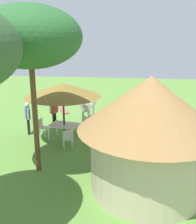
{
  "coord_description": "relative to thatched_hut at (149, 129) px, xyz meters",
  "views": [
    {
      "loc": [
        -0.99,
        14.14,
        4.9
      ],
      "look_at": [
        0.8,
        0.82,
        1.0
      ],
      "focal_mm": 41.64,
      "sensor_mm": 36.0,
      "label": 1
    }
  ],
  "objects": [
    {
      "name": "guest_beside_umbrella",
      "position": [
        4.82,
        -5.51,
        -1.08
      ],
      "size": [
        0.38,
        0.55,
        1.68
      ],
      "rotation": [
        0.0,
        0.0,
        4.28
      ],
      "color": "black",
      "rests_on": "ground_plane"
    },
    {
      "name": "acacia_tree_right_background",
      "position": [
        3.99,
        -0.68,
        2.79
      ],
      "size": [
        3.52,
        3.52,
        5.95
      ],
      "color": "brown",
      "rests_on": "ground_plane"
    },
    {
      "name": "zebra_nearest_camera",
      "position": [
        -0.76,
        -6.49,
        -1.1
      ],
      "size": [
        1.97,
        1.63,
        1.52
      ],
      "rotation": [
        0.0,
        0.0,
        2.22
      ],
      "color": "silver",
      "rests_on": "ground_plane"
    },
    {
      "name": "patio_chair_near_lawn",
      "position": [
        3.06,
        -4.89,
        -1.57
      ],
      "size": [
        0.61,
        0.6,
        0.9
      ],
      "rotation": [
        0.0,
        0.0,
        -0.68
      ],
      "color": "silver",
      "rests_on": "ground_plane"
    },
    {
      "name": "brick_patio_kerb",
      "position": [
        5.51,
        -9.33,
        -2.05
      ],
      "size": [
        1.75,
        2.59,
        0.08
      ],
      "primitive_type": "cube",
      "rotation": [
        0.0,
        0.0,
        2.11
      ],
      "color": "#A95952",
      "rests_on": "ground_plane"
    },
    {
      "name": "guest_behind_table",
      "position": [
        5.84,
        -4.29,
        -1.08
      ],
      "size": [
        0.41,
        0.54,
        1.69
      ],
      "rotation": [
        0.0,
        0.0,
        5.23
      ],
      "color": "black",
      "rests_on": "ground_plane"
    },
    {
      "name": "patio_chair_west_end",
      "position": [
        5.05,
        -4.14,
        -1.57
      ],
      "size": [
        0.49,
        0.5,
        0.9
      ],
      "rotation": [
        0.0,
        0.0,
        1.4
      ],
      "color": "white",
      "rests_on": "ground_plane"
    },
    {
      "name": "standing_watcher",
      "position": [
        -1.23,
        -8.89,
        -1.1
      ],
      "size": [
        0.48,
        0.44,
        1.64
      ],
      "rotation": [
        0.0,
        0.0,
        -0.68
      ],
      "color": "black",
      "rests_on": "ground_plane"
    },
    {
      "name": "zebra_by_umbrella",
      "position": [
        3.14,
        -6.96,
        -1.04
      ],
      "size": [
        0.8,
        2.17,
        1.59
      ],
      "rotation": [
        0.0,
        0.0,
        6.21
      ],
      "color": "silver",
      "rests_on": "ground_plane"
    },
    {
      "name": "shade_umbrella",
      "position": [
        3.84,
        -3.93,
        0.39
      ],
      "size": [
        3.66,
        3.66,
        2.8
      ],
      "color": "#4F2F24",
      "rests_on": "ground_plane"
    },
    {
      "name": "patio_dining_table",
      "position": [
        3.84,
        -3.93,
        -1.43
      ],
      "size": [
        1.55,
        1.22,
        0.74
      ],
      "rotation": [
        0.0,
        0.0,
        -0.18
      ],
      "color": "silver",
      "rests_on": "ground_plane"
    },
    {
      "name": "ground_plane",
      "position": [
        1.56,
        -6.29,
        -2.09
      ],
      "size": [
        36.0,
        36.0,
        0.0
      ],
      "primitive_type": "plane",
      "color": "#5B8939"
    },
    {
      "name": "zebra_toward_hut",
      "position": [
        -1.92,
        -3.41,
        -1.13
      ],
      "size": [
        1.16,
        2.28,
        1.5
      ],
      "rotation": [
        0.0,
        0.0,
        2.81
      ],
      "color": "silver",
      "rests_on": "ground_plane"
    },
    {
      "name": "thatched_hut",
      "position": [
        0.0,
        0.0,
        0.0
      ],
      "size": [
        4.54,
        4.54,
        3.79
      ],
      "rotation": [
        0.0,
        0.0,
        1.45
      ],
      "color": "beige",
      "rests_on": "ground_plane"
    },
    {
      "name": "striped_lounge_chair",
      "position": [
        1.68,
        -5.39,
        -1.84
      ],
      "size": [
        0.84,
        0.96,
        0.62
      ],
      "rotation": [
        0.0,
        0.0,
        3.61
      ],
      "color": "#D7514B",
      "rests_on": "ground_plane"
    },
    {
      "name": "patio_chair_east_end",
      "position": [
        3.37,
        -2.79,
        -1.57
      ],
      "size": [
        0.57,
        0.55,
        0.9
      ],
      "rotation": [
        0.0,
        0.0,
        -2.76
      ],
      "color": "silver",
      "rests_on": "ground_plane"
    }
  ]
}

